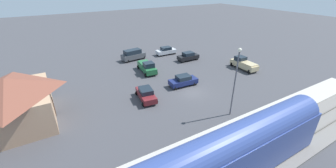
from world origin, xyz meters
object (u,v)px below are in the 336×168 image
object	(u,v)px
light_pole_near_platform	(236,75)
sedan_black	(188,56)
pickup_tan	(244,64)
sedan_maroon	(146,94)
pedestrian_on_platform	(251,120)
station_building	(12,101)
sedan_silver	(166,51)
suv_charcoal	(133,55)
sedan_navy	(183,81)
pickup_green	(147,67)

from	to	relation	value
light_pole_near_platform	sedan_black	bearing A→B (deg)	-20.44
pickup_tan	sedan_maroon	distance (m)	20.76
pedestrian_on_platform	light_pole_near_platform	xyz separation A→B (m)	(3.35, -0.35, 4.01)
sedan_black	station_building	bearing A→B (deg)	104.55
sedan_maroon	sedan_black	distance (m)	17.74
pedestrian_on_platform	sedan_maroon	distance (m)	13.93
station_building	sedan_silver	bearing A→B (deg)	-64.14
station_building	pedestrian_on_platform	world-z (taller)	station_building
sedan_silver	suv_charcoal	distance (m)	7.72
sedan_navy	pickup_green	bearing A→B (deg)	17.63
sedan_navy	suv_charcoal	bearing A→B (deg)	8.09
suv_charcoal	sedan_black	bearing A→B (deg)	-121.88
sedan_silver	sedan_black	size ratio (longest dim) A/B	1.01
sedan_maroon	sedan_black	xyz separation A→B (m)	(10.24, -14.48, 0.00)
suv_charcoal	light_pole_near_platform	size ratio (longest dim) A/B	0.60
pickup_green	suv_charcoal	distance (m)	7.43
pickup_tan	suv_charcoal	world-z (taller)	suv_charcoal
station_building	sedan_navy	xyz separation A→B (m)	(-1.60, -22.00, -2.10)
sedan_black	light_pole_near_platform	world-z (taller)	light_pole_near_platform
station_building	pedestrian_on_platform	distance (m)	26.58
pickup_tan	sedan_silver	bearing A→B (deg)	29.29
pickup_tan	pickup_green	size ratio (longest dim) A/B	0.98
station_building	sedan_black	xyz separation A→B (m)	(7.67, -29.56, -2.10)
sedan_silver	pickup_green	distance (m)	10.68
sedan_black	light_pole_near_platform	distance (m)	20.62
pickup_tan	sedan_silver	size ratio (longest dim) A/B	1.20
pedestrian_on_platform	sedan_black	world-z (taller)	pedestrian_on_platform
station_building	light_pole_near_platform	size ratio (longest dim) A/B	1.16
suv_charcoal	sedan_silver	bearing A→B (deg)	-92.92
pickup_tan	light_pole_near_platform	distance (m)	17.02
station_building	light_pole_near_platform	distance (m)	25.27
sedan_navy	suv_charcoal	size ratio (longest dim) A/B	0.91
sedan_maroon	sedan_navy	xyz separation A→B (m)	(0.97, -6.92, 0.00)
sedan_maroon	suv_charcoal	xyz separation A→B (m)	(16.30, -4.74, 0.27)
pedestrian_on_platform	pickup_green	xyz separation A→B (m)	(20.85, 2.69, -0.25)
pickup_green	sedan_navy	xyz separation A→B (m)	(-7.91, -2.51, -0.15)
suv_charcoal	sedan_maroon	bearing A→B (deg)	163.78
sedan_silver	station_building	bearing A→B (deg)	115.86
light_pole_near_platform	station_building	bearing A→B (deg)	63.57
sedan_silver	pickup_green	size ratio (longest dim) A/B	0.81
pickup_green	light_pole_near_platform	distance (m)	18.27
pickup_tan	sedan_silver	world-z (taller)	pickup_tan
sedan_silver	sedan_navy	distance (m)	15.93
pickup_green	sedan_black	size ratio (longest dim) A/B	1.24
sedan_black	sedan_maroon	bearing A→B (deg)	125.27
pickup_tan	light_pole_near_platform	world-z (taller)	light_pole_near_platform
station_building	light_pole_near_platform	xyz separation A→B (m)	(-11.20, -22.53, 2.31)
pedestrian_on_platform	pickup_tan	distance (m)	18.91
sedan_maroon	sedan_silver	bearing A→B (deg)	-38.03
sedan_silver	sedan_maroon	bearing A→B (deg)	141.97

